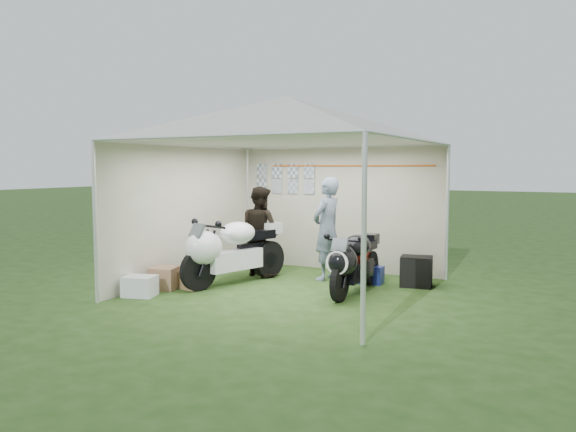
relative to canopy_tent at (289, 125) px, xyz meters
name	(u,v)px	position (x,y,z in m)	size (l,w,h in m)	color
ground	(288,290)	(0.00, -0.03, -2.58)	(80.00, 80.00, 0.00)	#213E12
canopy_tent	(289,125)	(0.00, 0.00, 0.00)	(5.66, 5.66, 3.00)	silver
motorcycle_white	(230,249)	(-1.03, -0.11, -1.99)	(0.88, 2.10, 1.06)	black
motorcycle_black	(353,261)	(1.00, 0.20, -2.06)	(0.44, 1.87, 0.92)	black
paddock_stand	(371,275)	(0.98, 1.05, -2.43)	(0.39, 0.25, 0.30)	#2735B5
person_dark_jacket	(260,231)	(-1.00, 0.80, -1.78)	(0.77, 0.60, 1.59)	black
person_blue_jacket	(327,229)	(0.20, 1.02, -1.70)	(0.64, 0.42, 1.75)	slate
equipment_box	(416,271)	(1.70, 1.20, -2.33)	(0.49, 0.39, 0.49)	black
crate_0	(140,286)	(-1.75, -1.44, -2.42)	(0.46, 0.36, 0.30)	silver
crate_1	(165,278)	(-1.75, -0.88, -2.40)	(0.39, 0.39, 0.35)	#8B654A
crate_2	(143,288)	(-1.75, -1.37, -2.46)	(0.30, 0.25, 0.22)	#B1B6BB
crate_3	(191,279)	(-1.43, -0.64, -2.43)	(0.43, 0.31, 0.29)	olive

